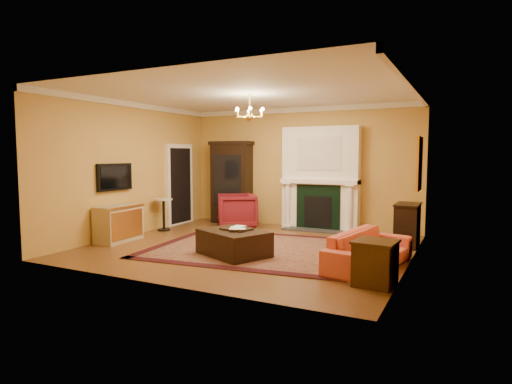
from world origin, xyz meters
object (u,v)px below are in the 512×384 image
Objects in this scene: china_cabinet at (232,184)px; end_table at (375,264)px; commode at (119,223)px; coral_sofa at (369,244)px; console_table at (407,226)px; wingback_armchair at (237,209)px; leather_ottoman at (234,243)px; pedestal_table at (164,212)px.

end_table is (4.56, -3.92, -0.74)m from china_cabinet.
commode is 5.49m from end_table.
coral_sofa is 2.41× the size of console_table.
wingback_armchair is 0.78× the size of leather_ottoman.
coral_sofa is 1.66× the size of leather_ottoman.
commode is at bearing 172.77° from end_table.
commode is at bearing -156.79° from leather_ottoman.
pedestal_table is 0.75× the size of commode.
wingback_armchair is 1.78m from pedestal_table.
pedestal_table is 5.83m from end_table.
wingback_armchair is at bearing 68.11° from coral_sofa.
commode reaches higher than end_table.
end_table is 0.50× the size of leather_ottoman.
china_cabinet is 5.27m from coral_sofa.
wingback_armchair reaches higher than end_table.
wingback_armchair is at bearing 38.03° from pedestal_table.
china_cabinet is 3.42m from commode.
wingback_armchair reaches higher than pedestal_table.
commode is 1.23× the size of console_table.
pedestal_table is at bearing 175.99° from leather_ottoman.
wingback_armchair is 2.92m from commode.
coral_sofa reaches higher than end_table.
leather_ottoman is at bearing -5.54° from wingback_armchair.
wingback_armchair reaches higher than console_table.
china_cabinet is 3.44× the size of end_table.
console_table is at bearing 63.99° from leather_ottoman.
china_cabinet reaches higher than pedestal_table.
commode is at bearing -63.02° from wingback_armchair.
china_cabinet is 6.06m from end_table.
wingback_armchair is at bearing 175.17° from console_table.
leather_ottoman is at bearing -140.11° from console_table.
wingback_armchair is 0.47× the size of coral_sofa.
china_cabinet reaches higher than end_table.
china_cabinet is 2.51× the size of console_table.
leather_ottoman is at bearing -3.64° from commode.
end_table is at bearing 17.53° from wingback_armchair.
china_cabinet is at bearing 139.27° from end_table.
leather_ottoman is (1.92, -3.28, -0.80)m from china_cabinet.
console_table is (4.62, -1.04, -0.63)m from china_cabinet.
leather_ottoman is (-2.69, -2.24, -0.17)m from console_table.
end_table is at bearing -153.73° from coral_sofa.
china_cabinet is at bearing 71.96° from commode.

